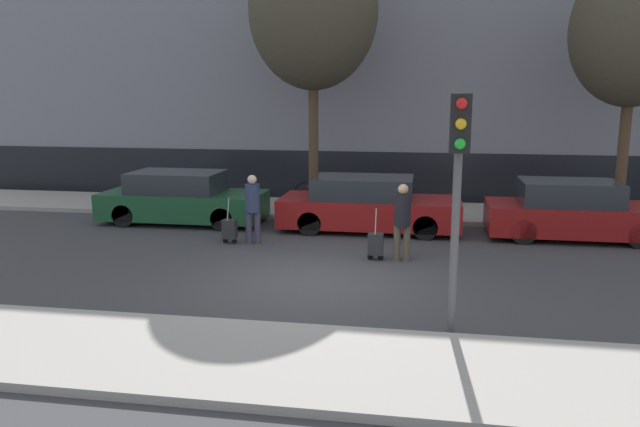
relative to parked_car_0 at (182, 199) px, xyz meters
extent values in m
plane|color=#38383A|center=(4.54, -4.72, -0.65)|extent=(80.00, 80.00, 0.00)
cube|color=gray|center=(4.54, -8.47, -0.59)|extent=(28.00, 2.50, 0.12)
cube|color=gray|center=(4.54, 2.28, -0.59)|extent=(28.00, 3.00, 0.12)
cube|color=slate|center=(4.54, 5.81, 4.05)|extent=(28.00, 2.66, 9.41)
cube|color=black|center=(4.54, 4.46, 0.15)|extent=(27.44, 0.06, 1.60)
cube|color=#194728|center=(0.05, 0.00, -0.16)|extent=(4.39, 1.84, 0.70)
cube|color=#23282D|center=(-0.13, 0.00, 0.46)|extent=(2.41, 1.62, 0.55)
cylinder|color=black|center=(1.41, -0.83, -0.35)|extent=(0.60, 0.18, 0.60)
cylinder|color=black|center=(1.41, 0.83, -0.35)|extent=(0.60, 0.18, 0.60)
cylinder|color=black|center=(-1.31, -0.83, -0.35)|extent=(0.60, 0.18, 0.60)
cylinder|color=black|center=(-1.31, 0.83, -0.35)|extent=(0.60, 0.18, 0.60)
cube|color=maroon|center=(5.14, -0.12, -0.16)|extent=(4.59, 1.87, 0.70)
cube|color=#23282D|center=(4.96, -0.12, 0.46)|extent=(2.52, 1.65, 0.54)
cylinder|color=black|center=(6.57, -0.97, -0.35)|extent=(0.60, 0.18, 0.60)
cylinder|color=black|center=(6.57, 0.72, -0.35)|extent=(0.60, 0.18, 0.60)
cylinder|color=black|center=(3.72, -0.97, -0.35)|extent=(0.60, 0.18, 0.60)
cylinder|color=black|center=(3.72, 0.72, -0.35)|extent=(0.60, 0.18, 0.60)
cube|color=maroon|center=(10.13, -0.21, -0.16)|extent=(4.13, 1.79, 0.70)
cube|color=#23282D|center=(9.96, -0.21, 0.47)|extent=(2.27, 1.57, 0.57)
cylinder|color=black|center=(11.41, 0.60, -0.35)|extent=(0.60, 0.18, 0.60)
cylinder|color=black|center=(8.85, -1.01, -0.35)|extent=(0.60, 0.18, 0.60)
cylinder|color=black|center=(8.85, 0.60, -0.35)|extent=(0.60, 0.18, 0.60)
cylinder|color=#383347|center=(2.46, -2.01, -0.28)|extent=(0.15, 0.15, 0.75)
cylinder|color=#383347|center=(2.66, -1.97, -0.28)|extent=(0.15, 0.15, 0.75)
cylinder|color=#283351|center=(2.56, -1.99, 0.43)|extent=(0.34, 0.34, 0.66)
sphere|color=beige|center=(2.56, -1.99, 0.86)|extent=(0.21, 0.21, 0.21)
cube|color=#262628|center=(2.02, -2.11, -0.31)|extent=(0.32, 0.24, 0.45)
cylinder|color=black|center=(1.91, -2.11, -0.59)|extent=(0.12, 0.03, 0.12)
cylinder|color=black|center=(2.13, -2.11, -0.59)|extent=(0.12, 0.03, 0.12)
cylinder|color=gray|center=(2.02, -2.18, 0.19)|extent=(0.02, 0.19, 0.53)
cylinder|color=#4C4233|center=(5.99, -3.00, -0.27)|extent=(0.15, 0.15, 0.76)
cylinder|color=#4C4233|center=(6.19, -2.99, -0.27)|extent=(0.15, 0.15, 0.76)
cylinder|color=black|center=(6.09, -2.99, 0.44)|extent=(0.34, 0.34, 0.66)
sphere|color=tan|center=(6.09, -2.99, 0.88)|extent=(0.22, 0.22, 0.22)
cube|color=#262628|center=(5.54, -3.01, -0.31)|extent=(0.32, 0.24, 0.45)
cylinder|color=black|center=(5.42, -3.01, -0.59)|extent=(0.12, 0.03, 0.12)
cylinder|color=black|center=(5.65, -3.01, -0.59)|extent=(0.12, 0.03, 0.12)
cylinder|color=gray|center=(5.54, -3.08, 0.19)|extent=(0.02, 0.19, 0.53)
cylinder|color=#515154|center=(6.98, -6.97, 1.09)|extent=(0.12, 0.12, 3.50)
cube|color=black|center=(6.98, -7.15, 2.44)|extent=(0.28, 0.24, 0.80)
sphere|color=red|center=(6.98, -7.30, 2.71)|extent=(0.15, 0.15, 0.15)
sphere|color=gold|center=(6.98, -7.30, 2.44)|extent=(0.15, 0.15, 0.15)
sphere|color=green|center=(6.98, -7.30, 2.18)|extent=(0.15, 0.15, 0.15)
torus|color=black|center=(3.96, 2.65, -0.17)|extent=(0.72, 0.06, 0.72)
torus|color=black|center=(2.91, 2.65, -0.17)|extent=(0.72, 0.06, 0.72)
cylinder|color=maroon|center=(3.44, 2.65, 0.02)|extent=(1.00, 0.05, 0.05)
cylinder|color=maroon|center=(3.25, 2.65, 0.22)|extent=(0.04, 0.04, 0.40)
cylinder|color=#4C3826|center=(3.33, 1.75, 1.46)|extent=(0.28, 0.28, 3.99)
ellipsoid|color=#423D2D|center=(3.33, 1.75, 5.10)|extent=(3.59, 3.59, 4.38)
cylinder|color=#4C3826|center=(11.59, 1.48, 1.21)|extent=(0.28, 0.28, 3.49)
ellipsoid|color=#423D2D|center=(11.59, 1.48, 4.39)|extent=(3.14, 3.14, 3.83)
camera|label=1|loc=(6.54, -15.87, 2.86)|focal=35.00mm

